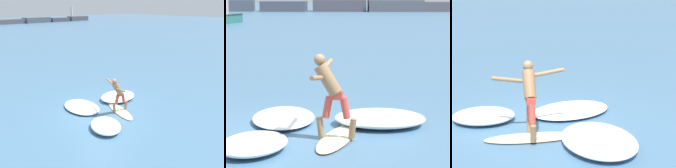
% 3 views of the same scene
% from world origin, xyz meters
% --- Properties ---
extents(ground_plane, '(200.00, 200.00, 0.00)m').
position_xyz_m(ground_plane, '(0.00, 0.00, 0.00)').
color(ground_plane, teal).
extents(surfboard, '(1.10, 2.40, 0.20)m').
position_xyz_m(surfboard, '(0.82, -0.41, 0.03)').
color(surfboard, beige).
rests_on(surfboard, ground).
extents(surfer, '(0.93, 1.65, 1.71)m').
position_xyz_m(surfer, '(0.67, -0.42, 1.08)').
color(surfer, '#906845').
rests_on(surfer, surfboard).
extents(wave_foam_at_tail, '(1.68, 1.91, 0.30)m').
position_xyz_m(wave_foam_at_tail, '(-0.76, -1.24, 0.15)').
color(wave_foam_at_tail, white).
rests_on(wave_foam_at_tail, ground).
extents(wave_foam_at_nose, '(2.14, 1.68, 0.32)m').
position_xyz_m(wave_foam_at_nose, '(1.78, 0.79, 0.16)').
color(wave_foam_at_nose, white).
rests_on(wave_foam_at_nose, ground).
extents(wave_foam_beside, '(1.63, 2.34, 0.19)m').
position_xyz_m(wave_foam_beside, '(-0.46, 1.10, 0.09)').
color(wave_foam_beside, white).
rests_on(wave_foam_beside, ground).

